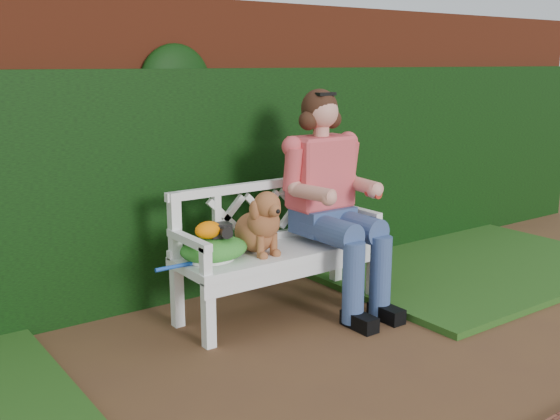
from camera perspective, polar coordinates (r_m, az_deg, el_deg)
ground at (r=3.76m, az=2.89°, el=-14.86°), size 60.00×60.00×0.00m
brick_wall at (r=5.00m, az=-10.77°, el=5.13°), size 10.00×0.30×2.20m
ivy_hedge at (r=4.84m, az=-9.53°, el=1.94°), size 10.00×0.18×1.70m
grass_right at (r=5.95m, az=15.65°, el=-4.53°), size 2.60×2.00×0.05m
garden_bench at (r=4.64m, az=0.00°, el=-6.15°), size 1.61×0.67×0.48m
seated_woman at (r=4.71m, az=3.96°, el=1.26°), size 0.94×1.08×1.62m
dog at (r=4.40m, az=-1.92°, el=-0.93°), size 0.36×0.45×0.44m
tennis_racket at (r=4.27m, az=-6.26°, el=-4.35°), size 0.63×0.43×0.03m
green_bag at (r=4.29m, az=-5.77°, el=-3.34°), size 0.55×0.48×0.16m
camera_item at (r=4.26m, az=-5.22°, el=-1.75°), size 0.15×0.13×0.09m
baseball_glove at (r=4.22m, az=-6.27°, el=-1.74°), size 0.19×0.14×0.11m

